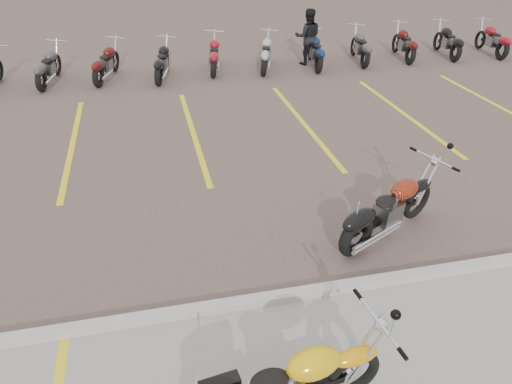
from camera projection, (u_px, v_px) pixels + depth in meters
ground at (222, 225)px, 8.29m from camera, size 100.00×100.00×0.00m
curb at (247, 302)px, 6.57m from camera, size 60.00×0.18×0.12m
parking_stripes at (193, 132)px, 11.67m from camera, size 38.00×5.50×0.01m
flame_cruiser at (385, 212)px, 7.78m from camera, size 2.05×1.15×0.92m
person_b at (308, 37)px, 16.33m from camera, size 0.99×0.84×1.79m
bg_bike_row at (187, 57)px, 15.46m from camera, size 22.46×2.09×1.10m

